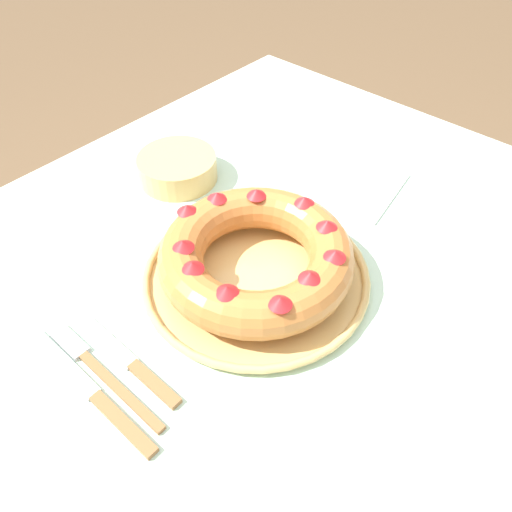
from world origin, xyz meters
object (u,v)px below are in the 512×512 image
cake_knife (135,367)px  napkin (363,188)px  bundt_cake (256,256)px  fork (97,368)px  serving_dish (256,276)px  side_bowl (178,168)px  serving_knife (97,398)px

cake_knife → napkin: bearing=5.2°
bundt_cake → fork: (-0.25, 0.05, -0.05)m
fork → napkin: (0.55, -0.05, -0.00)m
fork → bundt_cake: bearing=-15.4°
serving_dish → napkin: bearing=0.2°
napkin → bundt_cake: bearing=-179.8°
bundt_cake → serving_dish: bearing=39.9°
serving_dish → cake_knife: (-0.22, 0.01, -0.01)m
bundt_cake → fork: 0.26m
serving_dish → cake_knife: size_ratio=1.76×
fork → serving_dish: bearing=-15.4°
cake_knife → side_bowl: bearing=46.6°
serving_dish → bundt_cake: bearing=-140.1°
serving_dish → fork: size_ratio=1.55×
serving_knife → side_bowl: bearing=36.1°
fork → serving_knife: size_ratio=0.89×
napkin → cake_knife: bearing=178.5°
napkin → serving_dish: bearing=-179.8°
bundt_cake → serving_knife: (-0.28, 0.02, -0.05)m
serving_dish → bundt_cake: size_ratio=1.20×
cake_knife → bundt_cake: bearing=2.9°
cake_knife → napkin: size_ratio=1.16×
serving_dish → fork: bearing=168.9°
serving_dish → bundt_cake: (-0.00, -0.00, 0.04)m
cake_knife → side_bowl: size_ratio=1.34×
serving_knife → side_bowl: size_ratio=1.71×
cake_knife → napkin: cake_knife is taller
bundt_cake → side_bowl: bearing=71.1°
fork → serving_knife: 0.04m
side_bowl → napkin: 0.34m
serving_knife → napkin: serving_knife is taller
serving_knife → cake_knife: same height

